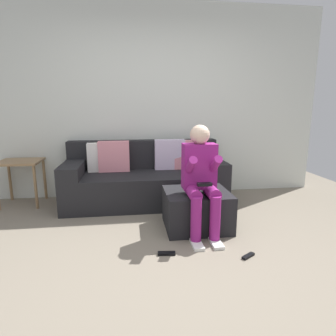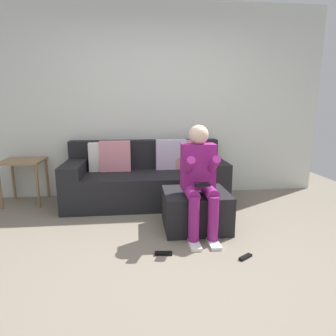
# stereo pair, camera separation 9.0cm
# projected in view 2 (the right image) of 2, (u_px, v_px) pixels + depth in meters

# --- Properties ---
(ground_plane) EXTENTS (6.33, 6.33, 0.00)m
(ground_plane) POSITION_uv_depth(u_px,v_px,m) (176.00, 269.00, 2.30)
(ground_plane) COLOR slate
(wall_back) EXTENTS (4.87, 0.10, 2.69)m
(wall_back) POSITION_uv_depth(u_px,v_px,m) (157.00, 102.00, 4.10)
(wall_back) COLOR silver
(wall_back) RESTS_ON ground_plane
(couch_sectional) EXTENTS (2.09, 0.87, 0.84)m
(couch_sectional) POSITION_uv_depth(u_px,v_px,m) (145.00, 179.00, 3.89)
(couch_sectional) COLOR black
(couch_sectional) RESTS_ON ground_plane
(ottoman) EXTENTS (0.68, 0.60, 0.40)m
(ottoman) POSITION_uv_depth(u_px,v_px,m) (196.00, 210.00, 3.06)
(ottoman) COLOR black
(ottoman) RESTS_ON ground_plane
(person_seated) EXTENTS (0.34, 0.57, 1.11)m
(person_seated) POSITION_uv_depth(u_px,v_px,m) (200.00, 176.00, 2.81)
(person_seated) COLOR #8C1E72
(person_seated) RESTS_ON ground_plane
(side_table) EXTENTS (0.52, 0.47, 0.59)m
(side_table) POSITION_uv_depth(u_px,v_px,m) (23.00, 167.00, 3.79)
(side_table) COLOR olive
(side_table) RESTS_ON ground_plane
(remote_near_ottoman) EXTENTS (0.14, 0.11, 0.02)m
(remote_near_ottoman) POSITION_uv_depth(u_px,v_px,m) (245.00, 257.00, 2.46)
(remote_near_ottoman) COLOR black
(remote_near_ottoman) RESTS_ON ground_plane
(remote_by_storage_bin) EXTENTS (0.16, 0.07, 0.02)m
(remote_by_storage_bin) POSITION_uv_depth(u_px,v_px,m) (163.00, 253.00, 2.52)
(remote_by_storage_bin) COLOR black
(remote_by_storage_bin) RESTS_ON ground_plane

